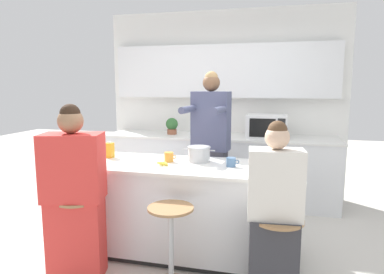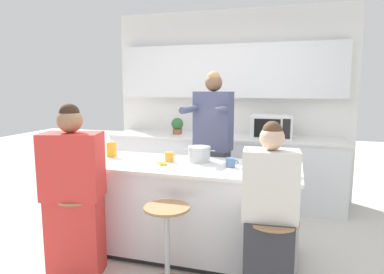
{
  "view_description": "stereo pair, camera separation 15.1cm",
  "coord_description": "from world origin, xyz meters",
  "views": [
    {
      "loc": [
        0.78,
        -3.05,
        1.62
      ],
      "look_at": [
        0.0,
        0.08,
        1.13
      ],
      "focal_mm": 32.0,
      "sensor_mm": 36.0,
      "label": 1
    },
    {
      "loc": [
        0.93,
        -3.01,
        1.62
      ],
      "look_at": [
        0.0,
        0.08,
        1.13
      ],
      "focal_mm": 32.0,
      "sensor_mm": 36.0,
      "label": 2
    }
  ],
  "objects": [
    {
      "name": "ground_plane",
      "position": [
        0.0,
        0.0,
        0.0
      ],
      "size": [
        16.0,
        16.0,
        0.0
      ],
      "primitive_type": "plane",
      "color": "beige"
    },
    {
      "name": "wall_back",
      "position": [
        0.0,
        1.97,
        1.54
      ],
      "size": [
        3.47,
        0.22,
        2.7
      ],
      "color": "silver",
      "rests_on": "ground_plane"
    },
    {
      "name": "back_counter",
      "position": [
        0.0,
        1.64,
        0.46
      ],
      "size": [
        3.22,
        0.7,
        0.93
      ],
      "color": "silver",
      "rests_on": "ground_plane"
    },
    {
      "name": "kitchen_island",
      "position": [
        0.0,
        0.0,
        0.45
      ],
      "size": [
        2.04,
        0.79,
        0.88
      ],
      "color": "black",
      "rests_on": "ground_plane"
    },
    {
      "name": "bar_stool_leftmost",
      "position": [
        -0.82,
        -0.61,
        0.36
      ],
      "size": [
        0.38,
        0.38,
        0.68
      ],
      "color": "#997047",
      "rests_on": "ground_plane"
    },
    {
      "name": "bar_stool_center",
      "position": [
        0.0,
        -0.61,
        0.36
      ],
      "size": [
        0.38,
        0.38,
        0.68
      ],
      "color": "#997047",
      "rests_on": "ground_plane"
    },
    {
      "name": "bar_stool_rightmost",
      "position": [
        0.82,
        -0.64,
        0.36
      ],
      "size": [
        0.38,
        0.38,
        0.68
      ],
      "color": "#997047",
      "rests_on": "ground_plane"
    },
    {
      "name": "person_cooking",
      "position": [
        0.07,
        0.65,
        0.88
      ],
      "size": [
        0.46,
        0.62,
        1.78
      ],
      "rotation": [
        0.0,
        0.0,
        -0.1
      ],
      "color": "#383842",
      "rests_on": "ground_plane"
    },
    {
      "name": "person_wrapped_blanket",
      "position": [
        -0.83,
        -0.63,
        0.7
      ],
      "size": [
        0.54,
        0.4,
        1.48
      ],
      "rotation": [
        0.0,
        0.0,
        0.26
      ],
      "color": "red",
      "rests_on": "ground_plane"
    },
    {
      "name": "person_seated_near",
      "position": [
        0.79,
        -0.63,
        0.63
      ],
      "size": [
        0.4,
        0.29,
        1.38
      ],
      "rotation": [
        0.0,
        0.0,
        0.08
      ],
      "color": "#333338",
      "rests_on": "ground_plane"
    },
    {
      "name": "cooking_pot",
      "position": [
        0.06,
        0.14,
        0.96
      ],
      "size": [
        0.31,
        0.23,
        0.15
      ],
      "color": "#B7BABC",
      "rests_on": "kitchen_island"
    },
    {
      "name": "fruit_bowl",
      "position": [
        0.84,
        -0.17,
        0.92
      ],
      "size": [
        0.24,
        0.24,
        0.07
      ],
      "color": "#B7BABC",
      "rests_on": "kitchen_island"
    },
    {
      "name": "coffee_cup_near",
      "position": [
        -0.23,
        0.07,
        0.93
      ],
      "size": [
        0.12,
        0.09,
        0.09
      ],
      "color": "orange",
      "rests_on": "kitchen_island"
    },
    {
      "name": "coffee_cup_far",
      "position": [
        0.39,
        0.01,
        0.93
      ],
      "size": [
        0.12,
        0.09,
        0.08
      ],
      "color": "#4C7099",
      "rests_on": "kitchen_island"
    },
    {
      "name": "banana_bunch",
      "position": [
        -0.23,
        -0.1,
        0.9
      ],
      "size": [
        0.13,
        0.09,
        0.04
      ],
      "color": "yellow",
      "rests_on": "kitchen_island"
    },
    {
      "name": "juice_carton",
      "position": [
        -0.88,
        0.1,
        0.96
      ],
      "size": [
        0.08,
        0.08,
        0.17
      ],
      "color": "gold",
      "rests_on": "kitchen_island"
    },
    {
      "name": "microwave",
      "position": [
        0.65,
        1.59,
        1.08
      ],
      "size": [
        0.53,
        0.37,
        0.31
      ],
      "color": "white",
      "rests_on": "back_counter"
    },
    {
      "name": "potted_plant",
      "position": [
        -0.69,
        1.64,
        1.05
      ],
      "size": [
        0.17,
        0.17,
        0.24
      ],
      "color": "#93563D",
      "rests_on": "back_counter"
    }
  ]
}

